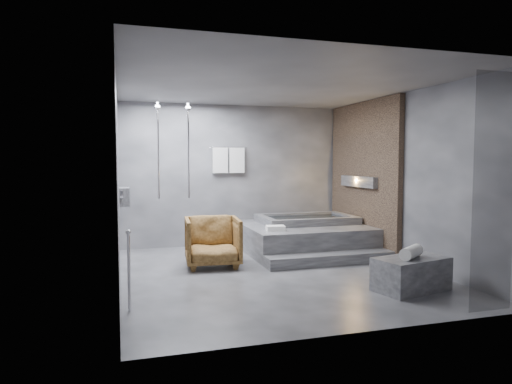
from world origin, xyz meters
name	(u,v)px	position (x,y,z in m)	size (l,w,h in m)	color
room	(294,158)	(0.40, 0.24, 1.73)	(5.00, 5.04, 2.82)	#323235
tub_deck	(303,238)	(1.05, 1.45, 0.25)	(2.20, 2.00, 0.50)	#37383A
tub_step	(331,259)	(1.05, 0.27, 0.09)	(2.20, 0.36, 0.18)	#37383A
concrete_bench	(411,274)	(1.40, -1.38, 0.22)	(0.96, 0.53, 0.43)	#37373A
driftwood_chair	(213,242)	(-0.82, 0.71, 0.40)	(0.85, 0.88, 0.80)	#402810
rolled_towel	(411,252)	(1.37, -1.42, 0.51)	(0.16, 0.16, 0.44)	white
deck_towel	(276,228)	(0.31, 0.90, 0.54)	(0.31, 0.23, 0.08)	white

